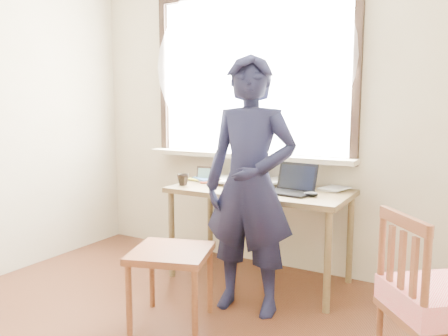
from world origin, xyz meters
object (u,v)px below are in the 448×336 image
Objects in this scene: mug_white at (250,178)px; mug_dark at (183,180)px; side_chair at (432,302)px; laptop at (293,186)px; work_chair at (171,261)px; desk at (260,198)px; person at (250,186)px.

mug_white is 1.29× the size of mug_dark.
side_chair is at bearing -20.44° from mug_dark.
work_chair is at bearing -117.19° from laptop.
laptop is at bearing 62.81° from work_chair.
desk is 13.94× the size of mug_dark.
side_chair is (1.27, -0.87, -0.19)m from desk.
desk is 0.62m from mug_dark.
desk is at bearing 145.76° from side_chair.
laptop is at bearing 9.09° from mug_dark.
mug_dark is (-0.59, -0.17, 0.12)m from desk.
mug_white is 1.13m from work_chair.
mug_dark is at bearing 119.97° from work_chair.
mug_dark is at bearing -141.03° from mug_white.
desk is at bearing 79.53° from work_chair.
desk is at bearing -45.44° from mug_white.
work_chair is at bearing -134.32° from person.
mug_dark is at bearing -163.50° from desk.
side_chair reaches higher than mug_white.
mug_dark is 0.11× the size of side_chair.
laptop is at bearing -24.55° from mug_white.
person reaches higher than mug_dark.
laptop is 1.33m from side_chair.
laptop is at bearing 68.38° from person.
person is at bearing 160.98° from side_chair.
mug_dark reaches higher than work_chair.
work_chair is (-0.17, -0.90, -0.25)m from desk.
mug_white is (-0.44, 0.20, -0.00)m from laptop.
mug_white is 0.73m from person.
side_chair reaches higher than work_chair.
work_chair is at bearing -178.62° from side_chair.
desk is 0.95m from work_chair.
laptop is 0.21× the size of person.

